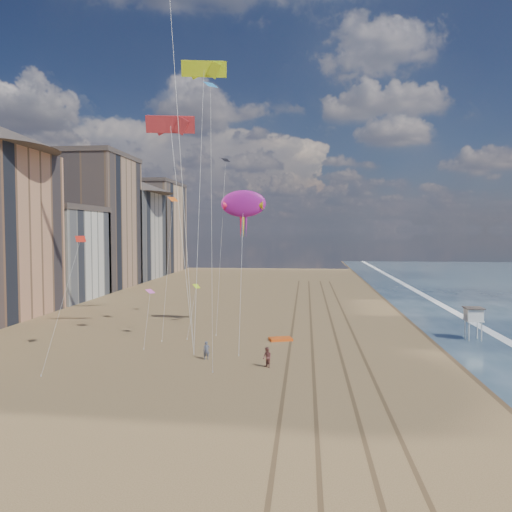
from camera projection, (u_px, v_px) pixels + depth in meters
The scene contains 12 objects.
ground at pixel (298, 421), 32.88m from camera, with size 260.00×260.00×0.00m, color brown.
wet_sand at pixel (437, 319), 70.73m from camera, with size 260.00×260.00×0.00m, color #42301E.
foam at pixel (467, 319), 70.31m from camera, with size 260.00×260.00×0.00m, color white.
tracks at pixel (322, 330), 62.43m from camera, with size 7.68×120.00×0.01m.
buildings at pixel (79, 225), 101.89m from camera, with size 34.72×131.35×29.00m.
lifeguard_stand at pixel (474, 315), 56.96m from camera, with size 2.06×2.06×3.72m.
grounded_kite at pixel (281, 339), 56.82m from camera, with size 2.53×1.61×0.29m, color #F05614.
show_kite at pixel (243, 204), 62.50m from camera, with size 5.05×7.36×20.08m.
kite_flyer_a at pixel (206, 350), 48.35m from camera, with size 0.64×0.42×1.77m, color #545A6D.
kite_flyer_b at pixel (267, 358), 45.48m from camera, with size 0.90×0.70×1.85m, color #8C4D47.
parafoils at pixel (181, 46), 58.16m from camera, with size 9.13×9.33×19.44m.
small_kites at pixel (177, 200), 57.50m from camera, with size 14.48×19.48×22.42m.
Camera 1 is at (0.47, -32.38, 12.57)m, focal length 35.00 mm.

